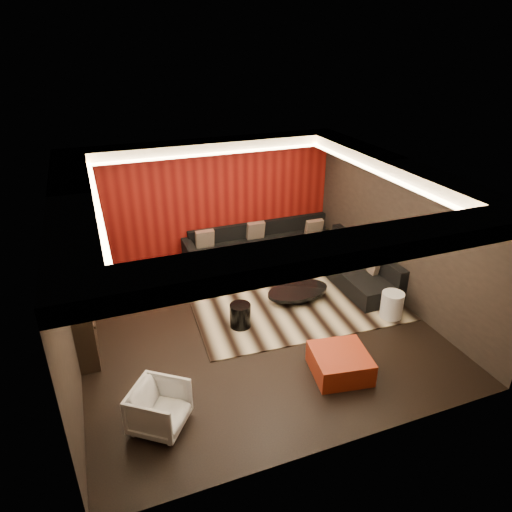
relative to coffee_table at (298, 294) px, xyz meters
name	(u,v)px	position (x,y,z in m)	size (l,w,h in m)	color
floor	(252,323)	(-1.13, -0.44, -0.14)	(6.00, 6.00, 0.02)	black
ceiling	(252,174)	(-1.13, -0.44, 2.68)	(6.00, 6.00, 0.02)	silver
wall_back	(206,200)	(-1.13, 2.57, 1.27)	(6.00, 0.02, 2.80)	black
wall_left	(64,286)	(-4.14, -0.44, 1.27)	(0.02, 6.00, 2.80)	black
wall_right	(399,230)	(1.88, -0.44, 1.27)	(0.02, 6.00, 2.80)	black
red_feature_wall	(206,201)	(-1.13, 2.53, 1.27)	(5.98, 0.05, 2.78)	#6B0C0A
soffit_back	(207,146)	(-1.13, 2.26, 2.56)	(6.00, 0.60, 0.22)	silver
soffit_front	(338,250)	(-1.13, -3.14, 2.56)	(6.00, 0.60, 0.22)	silver
soffit_left	(71,202)	(-3.83, -0.44, 2.56)	(0.60, 4.80, 0.22)	silver
soffit_right	(394,166)	(1.57, -0.44, 2.56)	(0.60, 4.80, 0.22)	silver
cove_back	(211,154)	(-1.13, 1.92, 2.47)	(4.80, 0.08, 0.04)	#FFD899
cove_front	(323,245)	(-1.13, -2.80, 2.47)	(4.80, 0.08, 0.04)	#FFD899
cove_left	(97,205)	(-3.49, -0.44, 2.47)	(0.08, 4.80, 0.04)	#FFD899
cove_right	(377,173)	(1.23, -0.44, 2.47)	(0.08, 4.80, 0.04)	#FFD899
tv_surround	(78,283)	(-3.98, 0.16, 0.97)	(0.30, 2.00, 2.20)	black
tv_screen	(84,263)	(-3.82, 0.16, 1.32)	(0.04, 1.30, 0.80)	black
tv_shelf	(92,302)	(-3.82, 0.16, 0.57)	(0.04, 1.60, 0.04)	black
rug	(291,297)	(-0.08, 0.13, -0.12)	(4.00, 3.00, 0.02)	#C4B48F
coffee_table	(298,294)	(0.00, 0.00, 0.00)	(1.27, 1.27, 0.21)	black
drum_stool	(240,315)	(-1.37, -0.47, 0.12)	(0.38, 0.38, 0.45)	black
striped_pouf	(191,276)	(-1.83, 1.38, 0.07)	(0.63, 0.63, 0.35)	beige
white_side_table	(392,305)	(1.37, -1.17, 0.13)	(0.41, 0.41, 0.51)	white
orange_ottoman	(340,363)	(-0.33, -2.21, 0.06)	(0.85, 0.85, 0.38)	maroon
armchair	(159,408)	(-3.14, -2.29, 0.19)	(0.68, 0.70, 0.64)	silver
sectional_sofa	(295,254)	(0.60, 1.42, 0.14)	(3.65, 3.50, 0.75)	black
throw_pillows	(297,239)	(0.64, 1.44, 0.49)	(3.20, 2.75, 0.50)	#CDAF96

